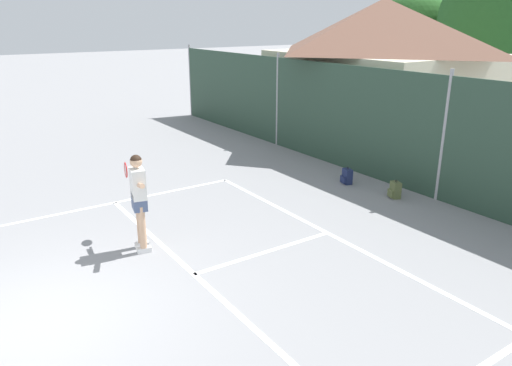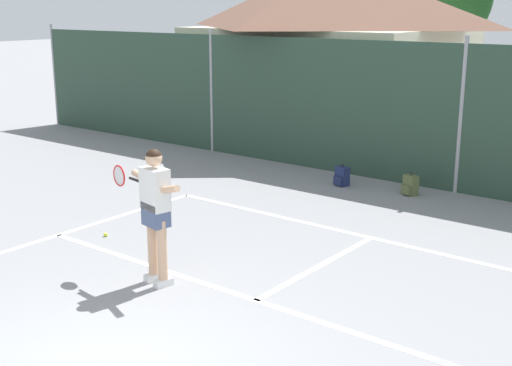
{
  "view_description": "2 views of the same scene",
  "coord_description": "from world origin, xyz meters",
  "views": [
    {
      "loc": [
        6.67,
        -0.74,
        4.13
      ],
      "look_at": [
        0.25,
        3.58,
        1.51
      ],
      "focal_mm": 34.02,
      "sensor_mm": 36.0,
      "label": 1
    },
    {
      "loc": [
        4.85,
        -3.75,
        3.64
      ],
      "look_at": [
        -1.37,
        4.24,
        0.96
      ],
      "focal_mm": 47.26,
      "sensor_mm": 36.0,
      "label": 2
    }
  ],
  "objects": [
    {
      "name": "tennis_ball",
      "position": [
        -3.43,
        2.91,
        0.03
      ],
      "size": [
        0.07,
        0.07,
        0.07
      ],
      "primitive_type": "sphere",
      "color": "#CCE033",
      "rests_on": "ground"
    },
    {
      "name": "backpack_olive",
      "position": [
        -0.63,
        8.24,
        0.19
      ],
      "size": [
        0.33,
        0.32,
        0.46
      ],
      "color": "#566038",
      "rests_on": "ground"
    },
    {
      "name": "chainlink_fence",
      "position": [
        0.0,
        9.0,
        1.47
      ],
      "size": [
        26.09,
        0.09,
        3.09
      ],
      "color": "#284233",
      "rests_on": "ground"
    },
    {
      "name": "tennis_player",
      "position": [
        -1.4,
        2.11,
        1.11
      ],
      "size": [
        1.44,
        0.33,
        1.85
      ],
      "color": "silver",
      "rests_on": "ground"
    },
    {
      "name": "clubhouse_building",
      "position": [
        -5.08,
        12.3,
        2.48
      ],
      "size": [
        7.03,
        5.86,
        4.8
      ],
      "color": "beige",
      "rests_on": "ground"
    },
    {
      "name": "backpack_navy",
      "position": [
        -2.07,
        8.03,
        0.19
      ],
      "size": [
        0.32,
        0.3,
        0.46
      ],
      "color": "navy",
      "rests_on": "ground"
    },
    {
      "name": "court_markings",
      "position": [
        0.0,
        0.65,
        0.0
      ],
      "size": [
        8.3,
        11.1,
        0.01
      ],
      "color": "white",
      "rests_on": "ground"
    }
  ]
}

